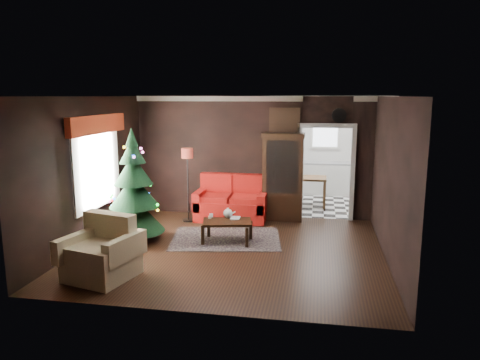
% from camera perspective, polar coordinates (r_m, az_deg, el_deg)
% --- Properties ---
extents(floor, '(5.50, 5.50, 0.00)m').
position_cam_1_polar(floor, '(8.46, -1.07, -8.80)').
color(floor, black).
rests_on(floor, ground).
extents(ceiling, '(5.50, 5.50, 0.00)m').
position_cam_1_polar(ceiling, '(7.98, -1.14, 10.53)').
color(ceiling, white).
rests_on(ceiling, ground).
extents(wall_back, '(5.50, 0.00, 5.50)m').
position_cam_1_polar(wall_back, '(10.54, 1.51, 2.92)').
color(wall_back, black).
rests_on(wall_back, ground).
extents(wall_front, '(5.50, 0.00, 5.50)m').
position_cam_1_polar(wall_front, '(5.72, -5.92, -3.75)').
color(wall_front, black).
rests_on(wall_front, ground).
extents(wall_left, '(0.00, 5.50, 5.50)m').
position_cam_1_polar(wall_left, '(9.03, -18.49, 1.08)').
color(wall_left, black).
rests_on(wall_left, ground).
extents(wall_right, '(0.00, 5.50, 5.50)m').
position_cam_1_polar(wall_right, '(8.05, 18.50, -0.05)').
color(wall_right, black).
rests_on(wall_right, ground).
extents(doorway, '(1.10, 0.10, 2.10)m').
position_cam_1_polar(doorway, '(10.48, 10.73, 0.76)').
color(doorway, silver).
rests_on(doorway, ground).
extents(left_window, '(0.05, 1.60, 1.40)m').
position_cam_1_polar(left_window, '(9.18, -17.70, 1.59)').
color(left_window, white).
rests_on(left_window, wall_left).
extents(valance, '(0.12, 2.10, 0.35)m').
position_cam_1_polar(valance, '(9.06, -17.54, 6.70)').
color(valance, '#9C2A16').
rests_on(valance, wall_left).
extents(kitchen_floor, '(3.00, 3.00, 0.00)m').
position_cam_1_polar(kitchen_floor, '(12.16, 10.49, -2.92)').
color(kitchen_floor, white).
rests_on(kitchen_floor, ground).
extents(kitchen_window, '(0.70, 0.06, 0.70)m').
position_cam_1_polar(kitchen_window, '(13.32, 10.70, 5.66)').
color(kitchen_window, white).
rests_on(kitchen_window, ground).
extents(rug, '(2.34, 1.87, 0.01)m').
position_cam_1_polar(rug, '(9.07, -1.79, -7.40)').
color(rug, '#342A2F').
rests_on(rug, ground).
extents(loveseat, '(1.70, 0.90, 1.00)m').
position_cam_1_polar(loveseat, '(10.33, -1.08, -2.31)').
color(loveseat, maroon).
rests_on(loveseat, ground).
extents(curio_cabinet, '(0.90, 0.45, 1.90)m').
position_cam_1_polar(curio_cabinet, '(10.30, 5.44, 0.16)').
color(curio_cabinet, black).
rests_on(curio_cabinet, ground).
extents(floor_lamp, '(0.30, 0.30, 1.66)m').
position_cam_1_polar(floor_lamp, '(10.21, -6.60, -0.64)').
color(floor_lamp, black).
rests_on(floor_lamp, ground).
extents(christmas_tree, '(1.48, 1.48, 2.18)m').
position_cam_1_polar(christmas_tree, '(8.95, -13.26, -1.02)').
color(christmas_tree, '#103219').
rests_on(christmas_tree, ground).
extents(armchair, '(1.17, 1.17, 0.98)m').
position_cam_1_polar(armchair, '(7.41, -17.15, -8.37)').
color(armchair, '#9F8861').
rests_on(armchair, ground).
extents(coffee_table, '(1.02, 0.73, 0.42)m').
position_cam_1_polar(coffee_table, '(8.81, -1.62, -6.49)').
color(coffee_table, black).
rests_on(coffee_table, rug).
extents(teapot, '(0.27, 0.27, 0.19)m').
position_cam_1_polar(teapot, '(8.94, -1.54, -4.19)').
color(teapot, silver).
rests_on(teapot, coffee_table).
extents(cup_a, '(0.09, 0.09, 0.07)m').
position_cam_1_polar(cup_a, '(9.03, -3.66, -4.48)').
color(cup_a, white).
rests_on(cup_a, coffee_table).
extents(cup_b, '(0.06, 0.06, 0.05)m').
position_cam_1_polar(cup_b, '(8.92, -3.84, -4.71)').
color(cup_b, white).
rests_on(cup_b, coffee_table).
extents(book, '(0.18, 0.03, 0.25)m').
position_cam_1_polar(book, '(8.89, -1.19, -4.09)').
color(book, '#9D8060').
rests_on(book, coffee_table).
extents(wall_clock, '(0.32, 0.32, 0.06)m').
position_cam_1_polar(wall_clock, '(10.29, 12.40, 7.98)').
color(wall_clock, white).
rests_on(wall_clock, wall_back).
extents(painting, '(0.62, 0.05, 0.52)m').
position_cam_1_polar(painting, '(10.33, 5.65, 7.46)').
color(painting, '#B5703D').
rests_on(painting, wall_back).
extents(kitchen_counter, '(1.80, 0.60, 0.90)m').
position_cam_1_polar(kitchen_counter, '(13.24, 10.53, 0.18)').
color(kitchen_counter, white).
rests_on(kitchen_counter, ground).
extents(kitchen_table, '(0.70, 0.70, 0.75)m').
position_cam_1_polar(kitchen_table, '(11.78, 9.10, -1.44)').
color(kitchen_table, brown).
rests_on(kitchen_table, ground).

